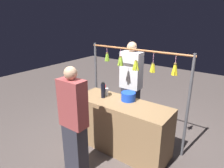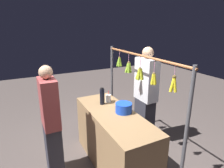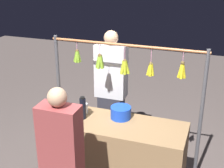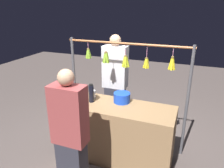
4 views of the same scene
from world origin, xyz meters
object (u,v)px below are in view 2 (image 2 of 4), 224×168
at_px(water_bottle, 102,96).
at_px(drink_cup, 108,98).
at_px(customer_person, 51,124).
at_px(blue_bucket, 124,108).
at_px(vendor_person, 145,98).

bearing_deg(water_bottle, drink_cup, -72.49).
bearing_deg(water_bottle, customer_person, 100.14).
relative_size(water_bottle, blue_bucket, 1.15).
relative_size(blue_bucket, customer_person, 0.15).
bearing_deg(water_bottle, vendor_person, -94.94).
bearing_deg(vendor_person, customer_person, 92.80).
height_order(drink_cup, vendor_person, vendor_person).
distance_m(water_bottle, vendor_person, 0.81).
bearing_deg(customer_person, blue_bucket, -105.04).
xyz_separation_m(vendor_person, customer_person, (-0.08, 1.62, -0.07)).
relative_size(water_bottle, drink_cup, 1.45).
xyz_separation_m(blue_bucket, customer_person, (0.26, 0.98, -0.14)).
bearing_deg(customer_person, water_bottle, -79.86).
bearing_deg(drink_cup, blue_bucket, -176.25).
relative_size(water_bottle, customer_person, 0.17).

